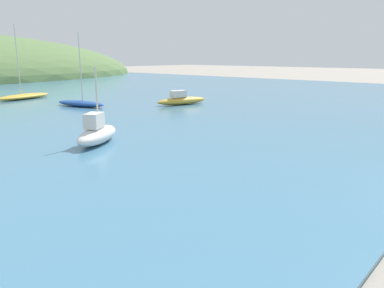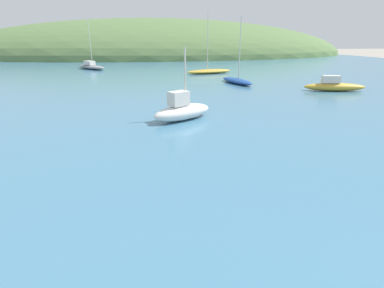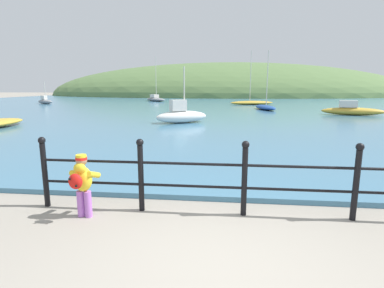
# 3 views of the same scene
# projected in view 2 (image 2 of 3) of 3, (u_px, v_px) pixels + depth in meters

# --- Properties ---
(water) EXTENTS (80.00, 60.00, 0.10)m
(water) POSITION_uv_depth(u_px,v_px,m) (178.00, 73.00, 31.04)
(water) COLOR teal
(water) RESTS_ON ground
(far_hillside) EXTENTS (83.38, 45.86, 14.97)m
(far_hillside) POSITION_uv_depth(u_px,v_px,m) (156.00, 55.00, 66.19)
(far_hillside) COLOR #567542
(far_hillside) RESTS_ON ground
(boat_far_left) EXTENTS (4.08, 4.66, 5.86)m
(boat_far_left) POSITION_uv_depth(u_px,v_px,m) (91.00, 66.00, 34.17)
(boat_far_left) COLOR gray
(boat_far_left) RESTS_ON water
(boat_far_right) EXTENTS (1.90, 4.22, 4.89)m
(boat_far_right) POSITION_uv_depth(u_px,v_px,m) (237.00, 80.00, 23.28)
(boat_far_right) COLOR #1E4793
(boat_far_right) RESTS_ON water
(boat_twin_mast) EXTENTS (4.08, 1.87, 1.01)m
(boat_twin_mast) POSITION_uv_depth(u_px,v_px,m) (334.00, 86.00, 19.91)
(boat_twin_mast) COLOR gold
(boat_twin_mast) RESTS_ON water
(boat_mid_harbor) EXTENTS (5.02, 2.59, 5.73)m
(boat_mid_harbor) POSITION_uv_depth(u_px,v_px,m) (209.00, 71.00, 30.00)
(boat_mid_harbor) COLOR gold
(boat_mid_harbor) RESTS_ON water
(boat_green_fishing) EXTENTS (2.99, 2.34, 2.97)m
(boat_green_fishing) POSITION_uv_depth(u_px,v_px,m) (182.00, 110.00, 12.79)
(boat_green_fishing) COLOR silver
(boat_green_fishing) RESTS_ON water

